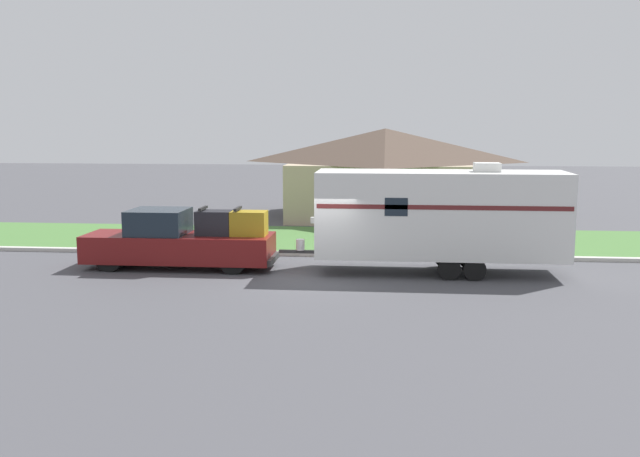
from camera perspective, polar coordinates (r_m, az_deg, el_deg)
ground_plane at (r=22.25m, az=-0.35°, el=-4.02°), size 120.00×120.00×0.00m
curb_strip at (r=25.89m, az=0.51°, el=-2.08°), size 80.00×0.30×0.14m
lawn_strip at (r=29.49m, az=1.14°, el=-0.90°), size 80.00×7.00×0.03m
house_across_street at (r=36.76m, az=5.22°, el=4.59°), size 10.22×8.08×4.52m
pickup_truck at (r=24.15m, az=-11.08°, el=-1.01°), size 6.35×1.93×2.06m
travel_trailer at (r=23.05m, az=9.62°, el=1.14°), size 9.15×2.30×3.56m
mailbox at (r=26.42m, az=-0.23°, el=0.24°), size 0.48×0.20×1.34m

